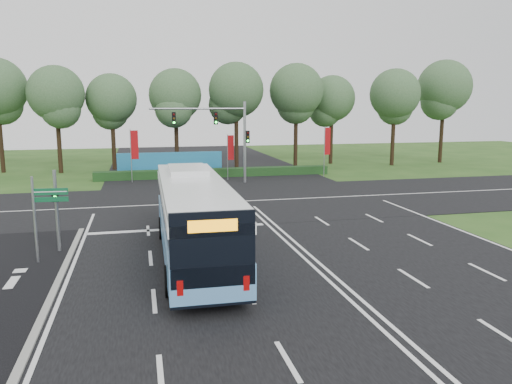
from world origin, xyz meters
TOP-DOWN VIEW (x-y plane):
  - ground at (0.00, 0.00)m, footprint 120.00×120.00m
  - road_main at (0.00, 0.00)m, footprint 20.00×120.00m
  - road_cross at (0.00, 12.00)m, footprint 120.00×14.00m
  - kerb_strip at (-10.10, -3.00)m, footprint 0.25×18.00m
  - city_bus at (-4.70, -0.48)m, footprint 3.02×13.15m
  - pedestrian_signal at (-10.67, 2.01)m, footprint 0.31×0.43m
  - street_sign at (-10.98, 0.44)m, footprint 1.47×0.20m
  - banner_flag_left at (-7.36, 22.70)m, footprint 0.69×0.11m
  - banner_flag_mid at (1.03, 22.33)m, footprint 0.61×0.08m
  - banner_flag_right at (10.21, 22.28)m, footprint 0.68×0.25m
  - traffic_light_gantry at (0.21, 20.50)m, footprint 8.41×0.28m
  - hedge at (0.00, 24.50)m, footprint 22.00×1.20m
  - blue_hoarding at (-4.00, 27.00)m, footprint 10.00×0.30m
  - eucalyptus_row at (3.98, 31.13)m, footprint 54.07×9.00m

SIDE VIEW (x-z plane):
  - ground at x=0.00m, z-range 0.00..0.00m
  - road_main at x=0.00m, z-range 0.00..0.04m
  - road_cross at x=0.00m, z-range 0.00..0.05m
  - kerb_strip at x=-10.10m, z-range 0.00..0.12m
  - hedge at x=0.00m, z-range 0.00..0.80m
  - blue_hoarding at x=-4.00m, z-range 0.00..2.20m
  - city_bus at x=-4.70m, z-range 0.01..3.78m
  - pedestrian_signal at x=-10.67m, z-range 0.18..3.99m
  - street_sign at x=-10.98m, z-range 0.51..4.28m
  - banner_flag_mid at x=1.03m, z-range 0.65..4.78m
  - banner_flag_left at x=-7.36m, z-range 0.70..5.36m
  - banner_flag_right at x=10.21m, z-range 0.71..5.45m
  - traffic_light_gantry at x=0.21m, z-range 1.16..8.16m
  - eucalyptus_row at x=3.98m, z-range 2.10..13.96m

